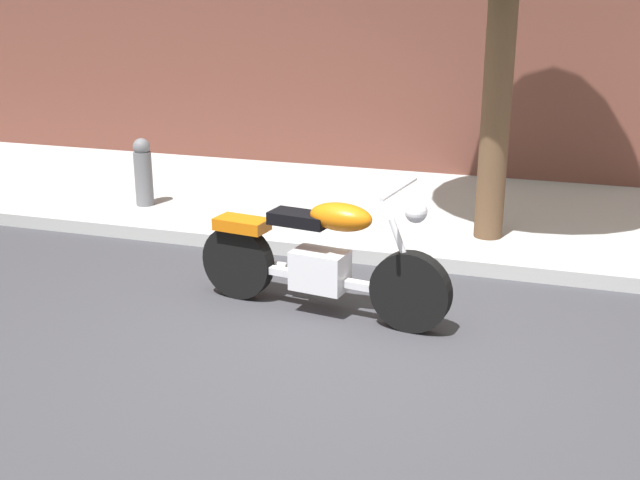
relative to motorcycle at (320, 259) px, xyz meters
The scene contains 4 objects.
ground_plane 0.71m from the motorcycle, 51.36° to the right, with size 60.00×60.00×0.00m, color #38383D.
sidewalk 2.93m from the motorcycle, 83.35° to the left, with size 25.11×3.33×0.14m, color #B0B0B0.
motorcycle is the anchor object (origin of this frame).
fire_hydrant 3.38m from the motorcycle, 143.62° to the left, with size 0.20×0.20×0.91m.
Camera 1 is at (1.50, -5.34, 2.61)m, focal length 45.09 mm.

